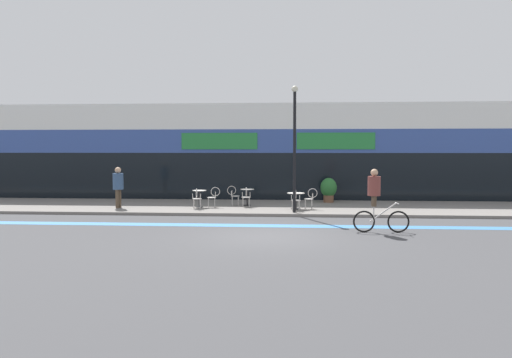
% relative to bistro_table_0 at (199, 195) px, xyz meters
% --- Properties ---
extents(ground_plane, '(120.00, 120.00, 0.00)m').
position_rel_bistro_table_0_xyz_m(ground_plane, '(3.35, -6.53, -0.65)').
color(ground_plane, '#424244').
extents(sidewalk_slab, '(40.00, 5.50, 0.12)m').
position_rel_bistro_table_0_xyz_m(sidewalk_slab, '(3.35, 0.72, -0.59)').
color(sidewalk_slab, slate).
rests_on(sidewalk_slab, ground).
extents(storefront_facade, '(40.00, 4.06, 5.05)m').
position_rel_bistro_table_0_xyz_m(storefront_facade, '(3.35, 5.43, 1.87)').
color(storefront_facade, silver).
rests_on(storefront_facade, ground).
extents(bike_lane_stripe, '(36.00, 0.70, 0.01)m').
position_rel_bistro_table_0_xyz_m(bike_lane_stripe, '(3.35, -4.40, -0.65)').
color(bike_lane_stripe, '#3D7AB7').
rests_on(bike_lane_stripe, ground).
extents(bistro_table_0, '(0.61, 0.61, 0.76)m').
position_rel_bistro_table_0_xyz_m(bistro_table_0, '(0.00, 0.00, 0.00)').
color(bistro_table_0, black).
rests_on(bistro_table_0, sidewalk_slab).
extents(bistro_table_1, '(0.63, 0.63, 0.76)m').
position_rel_bistro_table_0_xyz_m(bistro_table_1, '(2.07, 0.82, 0.00)').
color(bistro_table_1, black).
rests_on(bistro_table_1, sidewalk_slab).
extents(bistro_table_2, '(0.75, 0.75, 0.70)m').
position_rel_bistro_table_0_xyz_m(bistro_table_2, '(4.29, -0.36, -0.03)').
color(bistro_table_2, black).
rests_on(bistro_table_2, sidewalk_slab).
extents(cafe_chair_0_near, '(0.43, 0.59, 0.90)m').
position_rel_bistro_table_0_xyz_m(cafe_chair_0_near, '(0.01, -0.63, -0.01)').
color(cafe_chair_0_near, '#B7B2AD').
rests_on(cafe_chair_0_near, sidewalk_slab).
extents(cafe_chair_0_side, '(0.60, 0.45, 0.90)m').
position_rel_bistro_table_0_xyz_m(cafe_chair_0_side, '(0.62, 0.01, -0.01)').
color(cafe_chair_0_side, '#B7B2AD').
rests_on(cafe_chair_0_side, sidewalk_slab).
extents(cafe_chair_1_near, '(0.45, 0.60, 0.90)m').
position_rel_bistro_table_0_xyz_m(cafe_chair_1_near, '(2.08, 0.19, -0.01)').
color(cafe_chair_1_near, '#B7B2AD').
rests_on(cafe_chair_1_near, sidewalk_slab).
extents(cafe_chair_1_side, '(0.58, 0.42, 0.90)m').
position_rel_bistro_table_0_xyz_m(cafe_chair_1_side, '(1.44, 0.81, -0.01)').
color(cafe_chair_1_side, '#B7B2AD').
rests_on(cafe_chair_1_side, sidewalk_slab).
extents(cafe_chair_2_near, '(0.44, 0.59, 0.90)m').
position_rel_bistro_table_0_xyz_m(cafe_chair_2_near, '(4.28, -0.98, -0.01)').
color(cafe_chair_2_near, '#B7B2AD').
rests_on(cafe_chair_2_near, sidewalk_slab).
extents(cafe_chair_2_side, '(0.59, 0.43, 0.90)m').
position_rel_bistro_table_0_xyz_m(cafe_chair_2_side, '(4.92, -0.36, -0.01)').
color(cafe_chair_2_side, '#B7B2AD').
rests_on(cafe_chair_2_side, sidewalk_slab).
extents(planter_pot, '(0.79, 0.79, 1.19)m').
position_rel_bistro_table_0_xyz_m(planter_pot, '(5.90, 2.50, 0.11)').
color(planter_pot, brown).
rests_on(planter_pot, sidewalk_slab).
extents(lamp_post, '(0.26, 0.26, 5.15)m').
position_rel_bistro_table_0_xyz_m(lamp_post, '(4.22, -1.54, 2.44)').
color(lamp_post, black).
rests_on(lamp_post, sidewalk_slab).
extents(cyclist_0, '(1.82, 0.48, 2.07)m').
position_rel_bistro_table_0_xyz_m(cyclist_0, '(6.86, -5.56, 0.50)').
color(cyclist_0, black).
rests_on(cyclist_0, ground).
extents(pedestrian_near_end, '(0.54, 0.54, 1.80)m').
position_rel_bistro_table_0_xyz_m(pedestrian_near_end, '(-3.51, -0.54, 0.54)').
color(pedestrian_near_end, '#4C3D2D').
rests_on(pedestrian_near_end, sidewalk_slab).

